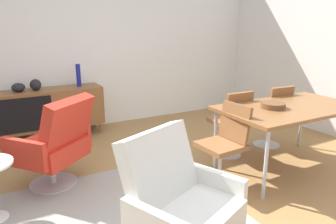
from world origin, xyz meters
TOP-DOWN VIEW (x-y plane):
  - ground_plane at (0.00, 0.00)m, footprint 8.32×8.32m
  - wall_back at (0.00, 2.60)m, footprint 6.80×0.12m
  - sideboard at (-0.60, 2.30)m, footprint 1.60×0.45m
  - vase_cobalt at (-0.92, 2.30)m, footprint 0.18×0.18m
  - vase_sculptural_dark at (-0.70, 2.30)m, footprint 0.15×0.15m
  - vase_ceramic_small at (-0.09, 2.30)m, footprint 0.07×0.07m
  - dining_table at (1.66, -0.10)m, footprint 1.60×0.90m
  - wooden_bowl_on_table at (1.42, -0.07)m, footprint 0.26×0.26m
  - dining_chair_back_left at (1.30, 0.46)m, footprint 0.41×0.43m
  - dining_chair_back_right at (2.00, 0.46)m, footprint 0.42×0.44m
  - dining_chair_near_window at (0.77, -0.09)m, footprint 0.45×0.43m
  - lounge_chair_red at (-0.74, 0.73)m, footprint 0.91×0.90m
  - armchair_black_shell at (-0.21, -0.83)m, footprint 0.86×0.84m
  - area_rug at (-0.49, -0.05)m, footprint 2.20×1.70m

SIDE VIEW (x-z plane):
  - ground_plane at x=0.00m, z-range 0.00..0.00m
  - area_rug at x=-0.49m, z-range 0.00..0.01m
  - sideboard at x=-0.60m, z-range 0.08..0.80m
  - lounge_chair_red at x=-0.74m, z-range -0.01..0.94m
  - armchair_black_shell at x=-0.21m, z-range -0.01..0.94m
  - dining_chair_back_left at x=1.30m, z-range 0.04..0.90m
  - dining_chair_back_right at x=2.00m, z-range 0.04..0.90m
  - dining_chair_near_window at x=0.77m, z-range 0.04..0.90m
  - dining_table at x=1.66m, z-range 0.33..1.07m
  - wooden_bowl_on_table at x=1.42m, z-range 0.74..0.80m
  - vase_cobalt at x=-0.92m, z-range 0.72..0.84m
  - vase_sculptural_dark at x=-0.70m, z-range 0.72..0.88m
  - vase_ceramic_small at x=-0.09m, z-range 0.72..1.05m
  - wall_back at x=0.00m, z-range 0.00..2.80m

